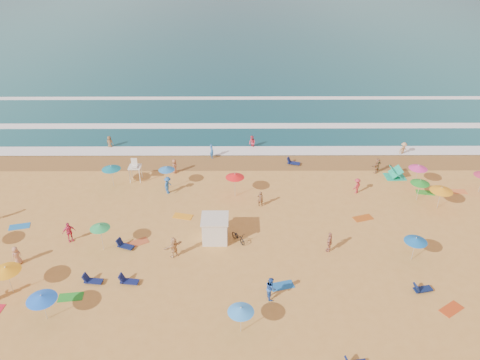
{
  "coord_description": "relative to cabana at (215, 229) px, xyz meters",
  "views": [
    {
      "loc": [
        1.16,
        -32.14,
        23.54
      ],
      "look_at": [
        1.31,
        6.0,
        1.5
      ],
      "focal_mm": 35.0,
      "sensor_mm": 36.0,
      "label": 1
    }
  ],
  "objects": [
    {
      "name": "beachgoers",
      "position": [
        0.57,
        5.15,
        -0.21
      ],
      "size": [
        40.46,
        25.31,
        2.06
      ],
      "color": "#A3684B",
      "rests_on": "ground"
    },
    {
      "name": "cabana_roof",
      "position": [
        0.0,
        0.0,
        1.06
      ],
      "size": [
        2.2,
        2.2,
        0.12
      ],
      "primitive_type": "cube",
      "color": "silver",
      "rests_on": "cabana"
    },
    {
      "name": "bicycle",
      "position": [
        1.9,
        -0.3,
        -0.55
      ],
      "size": [
        1.49,
        1.73,
        0.9
      ],
      "primitive_type": "imported",
      "rotation": [
        0.0,
        0.0,
        0.63
      ],
      "color": "black",
      "rests_on": "ground"
    },
    {
      "name": "towels",
      "position": [
        2.62,
        -0.54,
        -0.98
      ],
      "size": [
        41.77,
        16.62,
        0.03
      ],
      "color": "red",
      "rests_on": "ground"
    },
    {
      "name": "lifeguard_stand",
      "position": [
        -8.34,
        9.74,
        0.05
      ],
      "size": [
        1.2,
        1.2,
        2.1
      ],
      "primitive_type": null,
      "color": "white",
      "rests_on": "ground"
    },
    {
      "name": "wet_sand",
      "position": [
        0.75,
        13.68,
        -0.99
      ],
      "size": [
        220.0,
        220.0,
        0.0
      ],
      "primitive_type": "plane",
      "color": "olive",
      "rests_on": "ground"
    },
    {
      "name": "loungers",
      "position": [
        8.5,
        -1.92,
        -0.83
      ],
      "size": [
        39.69,
        26.37,
        0.34
      ],
      "color": "#101A52",
      "rests_on": "ground"
    },
    {
      "name": "popup_tents",
      "position": [
        20.57,
        3.79,
        -0.4
      ],
      "size": [
        7.46,
        14.76,
        1.2
      ],
      "color": "#D02E8D",
      "rests_on": "ground"
    },
    {
      "name": "ocean",
      "position": [
        0.75,
        85.18,
        -1.0
      ],
      "size": [
        220.0,
        140.0,
        0.18
      ],
      "primitive_type": "cube",
      "color": "#0C4756",
      "rests_on": "ground"
    },
    {
      "name": "ground",
      "position": [
        0.75,
        1.18,
        -1.0
      ],
      "size": [
        220.0,
        220.0,
        0.0
      ],
      "primitive_type": "plane",
      "color": "gold",
      "rests_on": "ground"
    },
    {
      "name": "surf_foam",
      "position": [
        0.75,
        22.5,
        -0.9
      ],
      "size": [
        200.0,
        18.7,
        0.05
      ],
      "color": "white",
      "rests_on": "ground"
    },
    {
      "name": "beach_umbrellas",
      "position": [
        0.5,
        0.25,
        1.08
      ],
      "size": [
        50.65,
        20.33,
        0.75
      ],
      "color": "#E04317",
      "rests_on": "ground"
    },
    {
      "name": "cabana",
      "position": [
        0.0,
        0.0,
        0.0
      ],
      "size": [
        2.0,
        2.0,
        2.0
      ],
      "primitive_type": "cube",
      "color": "silver",
      "rests_on": "ground"
    }
  ]
}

